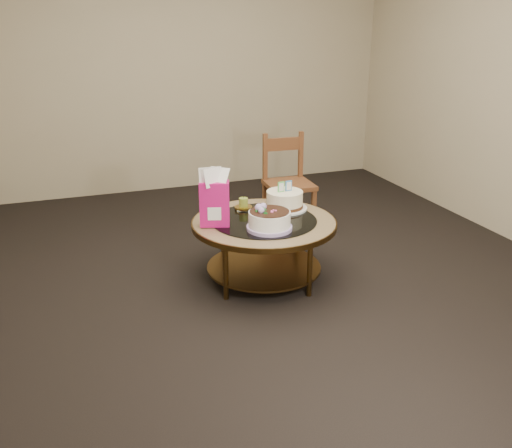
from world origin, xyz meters
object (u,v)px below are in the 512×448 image
object	(u,v)px
decorated_cake	(269,221)
gift_bag	(214,198)
cream_cake	(285,200)
dining_chair	(288,182)
coffee_table	(264,230)

from	to	relation	value
decorated_cake	gift_bag	world-z (taller)	gift_bag
cream_cake	gift_bag	size ratio (longest dim) A/B	0.84
cream_cake	dining_chair	world-z (taller)	dining_chair
decorated_cake	gift_bag	xyz separation A→B (m)	(-0.32, 0.20, 0.14)
gift_bag	dining_chair	distance (m)	1.29
decorated_cake	gift_bag	size ratio (longest dim) A/B	0.77
decorated_cake	dining_chair	xyz separation A→B (m)	(0.59, 1.09, -0.09)
dining_chair	coffee_table	bearing A→B (deg)	-119.04
coffee_table	gift_bag	xyz separation A→B (m)	(-0.35, 0.02, 0.28)
coffee_table	dining_chair	xyz separation A→B (m)	(0.56, 0.90, 0.05)
coffee_table	decorated_cake	size ratio (longest dim) A/B	3.33
cream_cake	gift_bag	distance (m)	0.61
gift_bag	cream_cake	bearing A→B (deg)	33.01
coffee_table	dining_chair	bearing A→B (deg)	58.24
decorated_cake	coffee_table	bearing A→B (deg)	79.74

